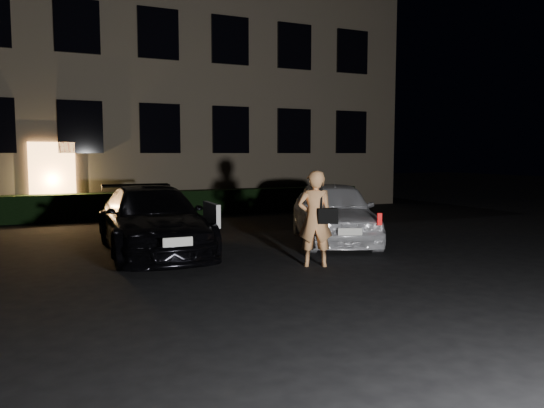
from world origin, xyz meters
name	(u,v)px	position (x,y,z in m)	size (l,w,h in m)	color
ground	(313,284)	(0.00, 0.00, 0.00)	(80.00, 80.00, 0.00)	black
building	(136,59)	(0.00, 14.99, 6.00)	(20.00, 8.11, 12.00)	#776B55
hedge	(164,204)	(0.00, 10.50, 0.42)	(15.00, 0.70, 0.85)	black
sedan	(152,220)	(-1.79, 3.92, 0.71)	(2.18, 5.04, 1.42)	black
hatch	(333,212)	(2.48, 3.49, 0.74)	(3.23, 4.66, 1.47)	silver
man	(315,219)	(0.71, 1.21, 0.91)	(0.78, 0.67, 1.82)	#FCAC67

